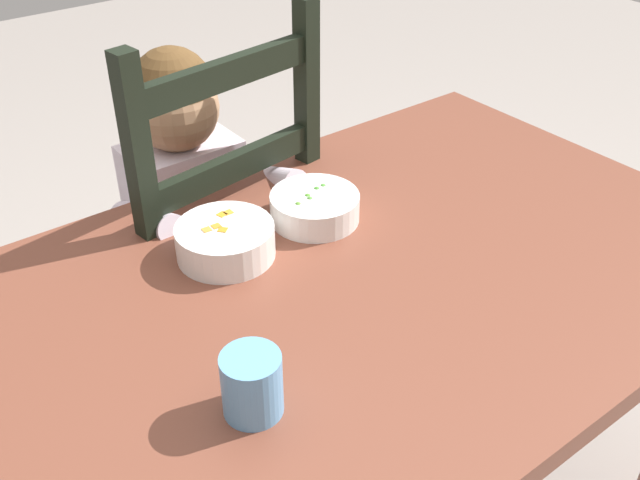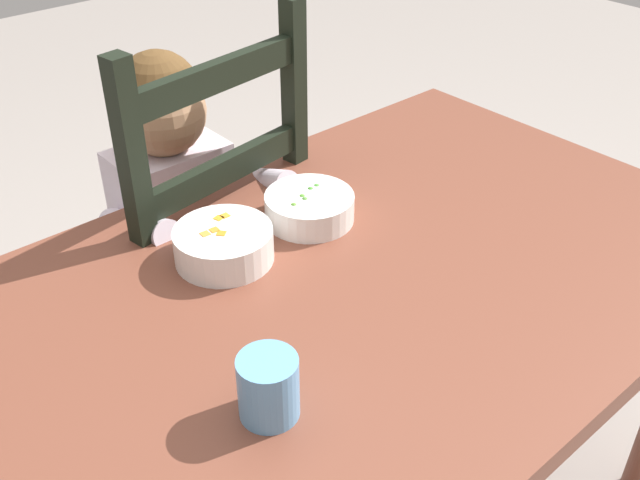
{
  "view_description": "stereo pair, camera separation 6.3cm",
  "coord_description": "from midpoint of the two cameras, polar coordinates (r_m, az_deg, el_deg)",
  "views": [
    {
      "loc": [
        -0.59,
        -0.7,
        1.4
      ],
      "look_at": [
        -0.01,
        0.05,
        0.76
      ],
      "focal_mm": 41.07,
      "sensor_mm": 36.0,
      "label": 1
    },
    {
      "loc": [
        -0.64,
        -0.66,
        1.4
      ],
      "look_at": [
        -0.01,
        0.05,
        0.76
      ],
      "focal_mm": 41.07,
      "sensor_mm": 36.0,
      "label": 2
    }
  ],
  "objects": [
    {
      "name": "dining_table",
      "position": [
        1.21,
        3.44,
        -6.74
      ],
      "size": [
        1.35,
        0.83,
        0.71
      ],
      "color": "brown",
      "rests_on": "ground"
    },
    {
      "name": "drinking_cup",
      "position": [
        0.91,
        -3.33,
        -11.21
      ],
      "size": [
        0.08,
        0.08,
        0.09
      ],
      "primitive_type": "cylinder",
      "color": "#61A0D6",
      "rests_on": "dining_table"
    },
    {
      "name": "bowl_of_peas",
      "position": [
        1.27,
        1.0,
        2.61
      ],
      "size": [
        0.16,
        0.16,
        0.05
      ],
      "color": "white",
      "rests_on": "dining_table"
    },
    {
      "name": "dining_chair",
      "position": [
        1.59,
        -8.03,
        -2.01
      ],
      "size": [
        0.48,
        0.48,
        1.03
      ],
      "color": "black",
      "rests_on": "ground"
    },
    {
      "name": "spoon",
      "position": [
        1.23,
        -4.63,
        0.09
      ],
      "size": [
        0.13,
        0.09,
        0.01
      ],
      "color": "silver",
      "rests_on": "dining_table"
    },
    {
      "name": "child_figure",
      "position": [
        1.5,
        -8.74,
        2.59
      ],
      "size": [
        0.32,
        0.31,
        0.95
      ],
      "color": "silver",
      "rests_on": "ground"
    },
    {
      "name": "bowl_of_carrots",
      "position": [
        1.19,
        -5.89,
        -0.04
      ],
      "size": [
        0.16,
        0.16,
        0.06
      ],
      "color": "white",
      "rests_on": "dining_table"
    }
  ]
}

